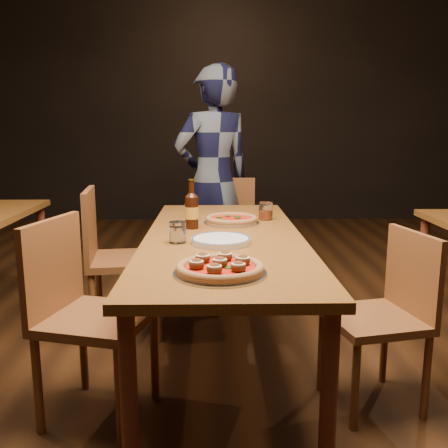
{
  "coord_description": "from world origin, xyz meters",
  "views": [
    {
      "loc": [
        -0.05,
        -2.49,
        1.3
      ],
      "look_at": [
        0.0,
        -0.05,
        0.82
      ],
      "focal_mm": 40.0,
      "sensor_mm": 36.0,
      "label": 1
    }
  ],
  "objects_px": {
    "chair_main_sw": "(126,259)",
    "pizza_meatball": "(220,268)",
    "diner": "(213,181)",
    "table_main": "(224,249)",
    "chair_main_nw": "(97,317)",
    "chair_main_e": "(374,317)",
    "pizza_margherita": "(231,220)",
    "plate_stack": "(221,241)",
    "chair_end": "(226,237)",
    "amber_glass": "(266,211)",
    "water_glass": "(178,232)",
    "beer_bottle": "(192,211)"
  },
  "relations": [
    {
      "from": "amber_glass",
      "to": "pizza_meatball",
      "type": "bearing_deg",
      "value": -104.43
    },
    {
      "from": "pizza_meatball",
      "to": "diner",
      "type": "distance_m",
      "value": 2.07
    },
    {
      "from": "table_main",
      "to": "plate_stack",
      "type": "relative_size",
      "value": 7.1
    },
    {
      "from": "pizza_margherita",
      "to": "amber_glass",
      "type": "bearing_deg",
      "value": 27.37
    },
    {
      "from": "table_main",
      "to": "chair_main_sw",
      "type": "xyz_separation_m",
      "value": [
        -0.6,
        0.54,
        -0.19
      ]
    },
    {
      "from": "water_glass",
      "to": "diner",
      "type": "distance_m",
      "value": 1.56
    },
    {
      "from": "chair_main_sw",
      "to": "beer_bottle",
      "type": "xyz_separation_m",
      "value": [
        0.43,
        -0.36,
        0.36
      ]
    },
    {
      "from": "chair_main_nw",
      "to": "diner",
      "type": "xyz_separation_m",
      "value": [
        0.51,
        1.8,
        0.41
      ]
    },
    {
      "from": "table_main",
      "to": "chair_end",
      "type": "height_order",
      "value": "chair_end"
    },
    {
      "from": "chair_main_e",
      "to": "amber_glass",
      "type": "xyz_separation_m",
      "value": [
        -0.43,
        0.77,
        0.37
      ]
    },
    {
      "from": "table_main",
      "to": "diner",
      "type": "distance_m",
      "value": 1.41
    },
    {
      "from": "chair_main_e",
      "to": "amber_glass",
      "type": "bearing_deg",
      "value": -163.39
    },
    {
      "from": "table_main",
      "to": "diner",
      "type": "xyz_separation_m",
      "value": [
        -0.06,
        1.4,
        0.2
      ]
    },
    {
      "from": "chair_main_sw",
      "to": "plate_stack",
      "type": "bearing_deg",
      "value": -148.08
    },
    {
      "from": "chair_end",
      "to": "plate_stack",
      "type": "relative_size",
      "value": 3.34
    },
    {
      "from": "chair_main_sw",
      "to": "pizza_margherita",
      "type": "bearing_deg",
      "value": -115.11
    },
    {
      "from": "chair_main_sw",
      "to": "pizza_meatball",
      "type": "xyz_separation_m",
      "value": [
        0.58,
        -1.22,
        0.29
      ]
    },
    {
      "from": "chair_main_sw",
      "to": "chair_main_e",
      "type": "distance_m",
      "value": 1.56
    },
    {
      "from": "chair_end",
      "to": "pizza_meatball",
      "type": "distance_m",
      "value": 1.92
    },
    {
      "from": "plate_stack",
      "to": "chair_end",
      "type": "bearing_deg",
      "value": 87.75
    },
    {
      "from": "water_glass",
      "to": "pizza_meatball",
      "type": "bearing_deg",
      "value": -69.3
    },
    {
      "from": "chair_main_nw",
      "to": "pizza_margherita",
      "type": "bearing_deg",
      "value": -25.06
    },
    {
      "from": "chair_main_e",
      "to": "diner",
      "type": "relative_size",
      "value": 0.49
    },
    {
      "from": "water_glass",
      "to": "diner",
      "type": "xyz_separation_m",
      "value": [
        0.17,
        1.55,
        0.08
      ]
    },
    {
      "from": "chair_main_sw",
      "to": "diner",
      "type": "bearing_deg",
      "value": -39.93
    },
    {
      "from": "water_glass",
      "to": "chair_main_e",
      "type": "bearing_deg",
      "value": -11.12
    },
    {
      "from": "pizza_margherita",
      "to": "pizza_meatball",
      "type": "bearing_deg",
      "value": -94.45
    },
    {
      "from": "table_main",
      "to": "pizza_margherita",
      "type": "bearing_deg",
      "value": 81.34
    },
    {
      "from": "chair_main_nw",
      "to": "chair_main_sw",
      "type": "relative_size",
      "value": 0.98
    },
    {
      "from": "chair_main_e",
      "to": "amber_glass",
      "type": "relative_size",
      "value": 8.36
    },
    {
      "from": "chair_main_nw",
      "to": "water_glass",
      "type": "height_order",
      "value": "chair_main_nw"
    },
    {
      "from": "pizza_meatball",
      "to": "water_glass",
      "type": "height_order",
      "value": "water_glass"
    },
    {
      "from": "pizza_meatball",
      "to": "chair_end",
      "type": "bearing_deg",
      "value": 88.03
    },
    {
      "from": "chair_main_sw",
      "to": "pizza_meatball",
      "type": "bearing_deg",
      "value": -161.93
    },
    {
      "from": "pizza_margherita",
      "to": "water_glass",
      "type": "relative_size",
      "value": 3.15
    },
    {
      "from": "pizza_margherita",
      "to": "plate_stack",
      "type": "distance_m",
      "value": 0.51
    },
    {
      "from": "plate_stack",
      "to": "beer_bottle",
      "type": "xyz_separation_m",
      "value": [
        -0.15,
        0.36,
        0.08
      ]
    },
    {
      "from": "chair_main_sw",
      "to": "plate_stack",
      "type": "distance_m",
      "value": 0.97
    },
    {
      "from": "amber_glass",
      "to": "plate_stack",
      "type": "bearing_deg",
      "value": -114.17
    },
    {
      "from": "chair_main_nw",
      "to": "chair_main_e",
      "type": "bearing_deg",
      "value": -71.79
    },
    {
      "from": "plate_stack",
      "to": "pizza_meatball",
      "type": "bearing_deg",
      "value": -91.16
    },
    {
      "from": "chair_main_nw",
      "to": "chair_main_e",
      "type": "relative_size",
      "value": 1.09
    },
    {
      "from": "beer_bottle",
      "to": "amber_glass",
      "type": "xyz_separation_m",
      "value": [
        0.43,
        0.26,
        -0.04
      ]
    },
    {
      "from": "plate_stack",
      "to": "diner",
      "type": "relative_size",
      "value": 0.16
    },
    {
      "from": "diner",
      "to": "pizza_meatball",
      "type": "bearing_deg",
      "value": 66.26
    },
    {
      "from": "table_main",
      "to": "chair_main_nw",
      "type": "bearing_deg",
      "value": -144.87
    },
    {
      "from": "pizza_meatball",
      "to": "plate_stack",
      "type": "relative_size",
      "value": 1.26
    },
    {
      "from": "pizza_margherita",
      "to": "chair_end",
      "type": "bearing_deg",
      "value": 90.84
    },
    {
      "from": "table_main",
      "to": "chair_main_nw",
      "type": "distance_m",
      "value": 0.72
    },
    {
      "from": "chair_main_sw",
      "to": "water_glass",
      "type": "height_order",
      "value": "chair_main_sw"
    }
  ]
}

